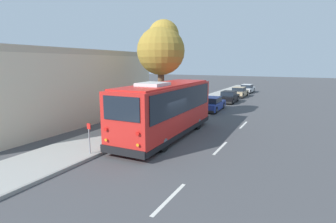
{
  "coord_description": "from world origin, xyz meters",
  "views": [
    {
      "loc": [
        -12.75,
        -6.75,
        4.51
      ],
      "look_at": [
        2.53,
        1.16,
        1.3
      ],
      "focal_mm": 28.0,
      "sensor_mm": 36.0,
      "label": 1
    }
  ],
  "objects_px": {
    "parked_sedan_black": "(229,97)",
    "shuttle_bus": "(166,107)",
    "parked_sedan_tan": "(239,92)",
    "sign_post_near": "(89,138)",
    "fire_hydrant": "(187,107)",
    "sign_post_far": "(107,137)",
    "parked_sedan_white": "(247,89)",
    "parked_sedan_blue": "(212,104)",
    "street_tree": "(161,48)"
  },
  "relations": [
    {
      "from": "parked_sedan_black",
      "to": "fire_hydrant",
      "type": "height_order",
      "value": "parked_sedan_black"
    },
    {
      "from": "street_tree",
      "to": "sign_post_far",
      "type": "relative_size",
      "value": 7.55
    },
    {
      "from": "sign_post_near",
      "to": "fire_hydrant",
      "type": "xyz_separation_m",
      "value": [
        12.62,
        0.28,
        -0.37
      ]
    },
    {
      "from": "sign_post_near",
      "to": "sign_post_far",
      "type": "distance_m",
      "value": 1.29
    },
    {
      "from": "parked_sedan_black",
      "to": "street_tree",
      "type": "bearing_deg",
      "value": 168.3
    },
    {
      "from": "parked_sedan_tan",
      "to": "parked_sedan_white",
      "type": "distance_m",
      "value": 5.71
    },
    {
      "from": "sign_post_near",
      "to": "sign_post_far",
      "type": "bearing_deg",
      "value": 0.0
    },
    {
      "from": "street_tree",
      "to": "parked_sedan_tan",
      "type": "bearing_deg",
      "value": -6.93
    },
    {
      "from": "shuttle_bus",
      "to": "sign_post_far",
      "type": "height_order",
      "value": "shuttle_bus"
    },
    {
      "from": "parked_sedan_black",
      "to": "parked_sedan_tan",
      "type": "distance_m",
      "value": 5.74
    },
    {
      "from": "parked_sedan_white",
      "to": "fire_hydrant",
      "type": "height_order",
      "value": "parked_sedan_white"
    },
    {
      "from": "shuttle_bus",
      "to": "parked_sedan_black",
      "type": "relative_size",
      "value": 2.25
    },
    {
      "from": "parked_sedan_white",
      "to": "street_tree",
      "type": "relative_size",
      "value": 0.59
    },
    {
      "from": "shuttle_bus",
      "to": "sign_post_near",
      "type": "xyz_separation_m",
      "value": [
        -4.81,
        1.67,
        -0.92
      ]
    },
    {
      "from": "shuttle_bus",
      "to": "parked_sedan_blue",
      "type": "relative_size",
      "value": 2.01
    },
    {
      "from": "sign_post_near",
      "to": "sign_post_far",
      "type": "relative_size",
      "value": 1.5
    },
    {
      "from": "shuttle_bus",
      "to": "parked_sedan_blue",
      "type": "height_order",
      "value": "shuttle_bus"
    },
    {
      "from": "sign_post_near",
      "to": "fire_hydrant",
      "type": "distance_m",
      "value": 12.63
    },
    {
      "from": "parked_sedan_tan",
      "to": "fire_hydrant",
      "type": "height_order",
      "value": "parked_sedan_tan"
    },
    {
      "from": "shuttle_bus",
      "to": "sign_post_near",
      "type": "height_order",
      "value": "shuttle_bus"
    },
    {
      "from": "parked_sedan_tan",
      "to": "fire_hydrant",
      "type": "relative_size",
      "value": 5.46
    },
    {
      "from": "street_tree",
      "to": "sign_post_near",
      "type": "distance_m",
      "value": 9.93
    },
    {
      "from": "parked_sedan_blue",
      "to": "parked_sedan_tan",
      "type": "xyz_separation_m",
      "value": [
        11.65,
        -0.03,
        0.0
      ]
    },
    {
      "from": "parked_sedan_blue",
      "to": "sign_post_near",
      "type": "distance_m",
      "value": 14.89
    },
    {
      "from": "parked_sedan_white",
      "to": "sign_post_far",
      "type": "relative_size",
      "value": 4.42
    },
    {
      "from": "parked_sedan_tan",
      "to": "parked_sedan_white",
      "type": "bearing_deg",
      "value": 0.84
    },
    {
      "from": "parked_sedan_tan",
      "to": "street_tree",
      "type": "xyz_separation_m",
      "value": [
        -17.74,
        2.16,
        4.98
      ]
    },
    {
      "from": "sign_post_near",
      "to": "fire_hydrant",
      "type": "relative_size",
      "value": 1.86
    },
    {
      "from": "parked_sedan_white",
      "to": "parked_sedan_tan",
      "type": "bearing_deg",
      "value": -178.16
    },
    {
      "from": "sign_post_near",
      "to": "fire_hydrant",
      "type": "height_order",
      "value": "sign_post_near"
    },
    {
      "from": "parked_sedan_white",
      "to": "sign_post_far",
      "type": "height_order",
      "value": "parked_sedan_white"
    },
    {
      "from": "parked_sedan_black",
      "to": "shuttle_bus",
      "type": "bearing_deg",
      "value": 179.67
    },
    {
      "from": "parked_sedan_black",
      "to": "fire_hydrant",
      "type": "xyz_separation_m",
      "value": [
        -8.12,
        1.71,
        -0.06
      ]
    },
    {
      "from": "shuttle_bus",
      "to": "parked_sedan_white",
      "type": "height_order",
      "value": "shuttle_bus"
    },
    {
      "from": "parked_sedan_tan",
      "to": "parked_sedan_white",
      "type": "relative_size",
      "value": 1.0
    },
    {
      "from": "parked_sedan_blue",
      "to": "parked_sedan_white",
      "type": "relative_size",
      "value": 1.05
    },
    {
      "from": "parked_sedan_black",
      "to": "parked_sedan_white",
      "type": "bearing_deg",
      "value": -0.47
    },
    {
      "from": "shuttle_bus",
      "to": "parked_sedan_black",
      "type": "height_order",
      "value": "shuttle_bus"
    },
    {
      "from": "parked_sedan_white",
      "to": "fire_hydrant",
      "type": "distance_m",
      "value": 19.63
    },
    {
      "from": "parked_sedan_black",
      "to": "sign_post_near",
      "type": "bearing_deg",
      "value": 174.87
    },
    {
      "from": "parked_sedan_tan",
      "to": "fire_hydrant",
      "type": "xyz_separation_m",
      "value": [
        -13.85,
        1.63,
        -0.06
      ]
    },
    {
      "from": "parked_sedan_black",
      "to": "street_tree",
      "type": "distance_m",
      "value": 13.18
    },
    {
      "from": "street_tree",
      "to": "sign_post_near",
      "type": "height_order",
      "value": "street_tree"
    },
    {
      "from": "parked_sedan_black",
      "to": "sign_post_far",
      "type": "height_order",
      "value": "parked_sedan_black"
    },
    {
      "from": "parked_sedan_blue",
      "to": "sign_post_far",
      "type": "relative_size",
      "value": 4.64
    },
    {
      "from": "parked_sedan_blue",
      "to": "fire_hydrant",
      "type": "bearing_deg",
      "value": 141.34
    },
    {
      "from": "parked_sedan_tan",
      "to": "sign_post_near",
      "type": "bearing_deg",
      "value": 177.21
    },
    {
      "from": "parked_sedan_blue",
      "to": "street_tree",
      "type": "distance_m",
      "value": 8.15
    },
    {
      "from": "shuttle_bus",
      "to": "fire_hydrant",
      "type": "distance_m",
      "value": 8.15
    },
    {
      "from": "parked_sedan_blue",
      "to": "sign_post_far",
      "type": "height_order",
      "value": "parked_sedan_blue"
    }
  ]
}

